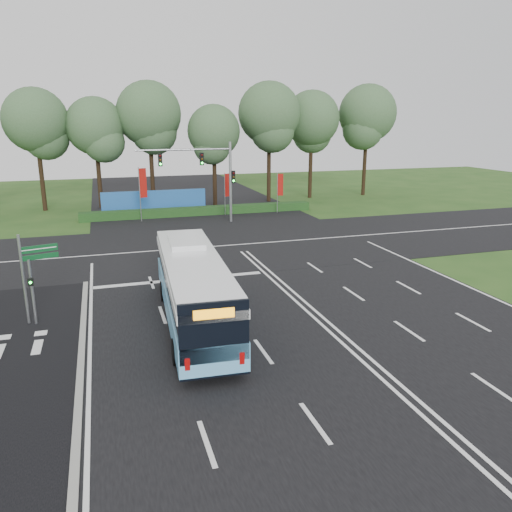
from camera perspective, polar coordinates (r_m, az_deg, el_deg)
The scene contains 15 objects.
ground at distance 25.28m, azimuth 4.43°, elevation -5.14°, with size 120.00×120.00×0.00m, color #244A18.
road_main at distance 25.27m, azimuth 4.43°, elevation -5.10°, with size 20.00×120.00×0.04m, color black.
road_cross at distance 36.19m, azimuth -2.56°, elevation 1.24°, with size 120.00×14.00×0.05m, color black.
bike_path at distance 21.22m, azimuth -25.88°, elevation -10.79°, with size 5.00×18.00×0.06m, color black.
kerb_strip at distance 20.93m, azimuth -19.31°, elevation -10.34°, with size 0.25×18.00×0.12m, color gray.
city_bus at distance 22.09m, azimuth -7.19°, elevation -3.65°, with size 3.11×11.76×3.34m.
pedestrian_signal at distance 23.86m, azimuth -24.21°, elevation -3.58°, with size 0.25×0.40×3.01m.
street_sign at distance 23.88m, azimuth -24.34°, elevation -1.23°, with size 1.55×0.49×4.10m.
banner_flag_left at distance 45.51m, azimuth -12.88°, elevation 7.76°, with size 0.69×0.24×4.83m.
banner_flag_mid at distance 47.57m, azimuth -3.38°, elevation 7.83°, with size 0.56×0.27×4.03m.
banner_flag_right at distance 48.52m, azimuth 2.72°, elevation 7.90°, with size 0.56×0.19×3.91m.
traffic_light_gantry at distance 43.63m, azimuth -5.27°, elevation 9.78°, with size 8.41×0.28×7.00m.
hedge at distance 48.05m, azimuth -6.40°, elevation 5.13°, with size 22.00×1.20×0.80m, color #153A15.
blue_hoarding at distance 49.81m, azimuth -11.52°, elevation 6.09°, with size 10.00×0.30×2.20m, color #1D559F.
eucalyptus_row at distance 54.38m, azimuth -5.63°, elevation 15.27°, with size 47.76×8.49×12.87m.
Camera 1 is at (-8.88, -21.97, 8.81)m, focal length 35.00 mm.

